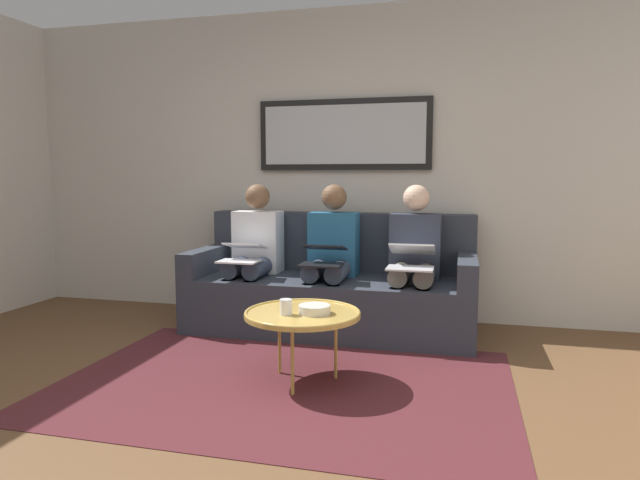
{
  "coord_description": "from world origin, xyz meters",
  "views": [
    {
      "loc": [
        -0.98,
        2.15,
        1.21
      ],
      "look_at": [
        0.0,
        -1.7,
        0.75
      ],
      "focal_mm": 31.39,
      "sensor_mm": 36.0,
      "label": 1
    }
  ],
  "objects": [
    {
      "name": "cup",
      "position": [
        -0.02,
        -0.82,
        0.46
      ],
      "size": [
        0.07,
        0.07,
        0.09
      ],
      "primitive_type": "cylinder",
      "color": "silver",
      "rests_on": "coffee_table"
    },
    {
      "name": "ground_plane",
      "position": [
        0.0,
        0.0,
        -0.05
      ],
      "size": [
        6.0,
        5.2,
        0.1
      ],
      "primitive_type": "cube",
      "color": "brown"
    },
    {
      "name": "laptop_silver",
      "position": [
        -0.64,
        -1.82,
        0.63
      ],
      "size": [
        0.32,
        0.39,
        0.17
      ],
      "color": "silver"
    },
    {
      "name": "person_right",
      "position": [
        0.64,
        -2.05,
        0.61
      ],
      "size": [
        0.38,
        0.58,
        1.14
      ],
      "color": "silver",
      "rests_on": "couch"
    },
    {
      "name": "framed_mirror",
      "position": [
        0.0,
        -2.51,
        1.55
      ],
      "size": [
        1.47,
        0.05,
        0.59
      ],
      "color": "black"
    },
    {
      "name": "person_middle",
      "position": [
        0.0,
        -2.05,
        0.61
      ],
      "size": [
        0.38,
        0.58,
        1.14
      ],
      "color": "#235B84",
      "rests_on": "couch"
    },
    {
      "name": "bowl",
      "position": [
        -0.17,
        -0.89,
        0.44
      ],
      "size": [
        0.18,
        0.18,
        0.05
      ],
      "primitive_type": "cylinder",
      "color": "beige",
      "rests_on": "coffee_table"
    },
    {
      "name": "coffee_table",
      "position": [
        -0.1,
        -0.9,
        0.41
      ],
      "size": [
        0.68,
        0.68,
        0.43
      ],
      "color": "tan",
      "rests_on": "ground_plane"
    },
    {
      "name": "couch",
      "position": [
        0.0,
        -2.12,
        0.31
      ],
      "size": [
        2.2,
        0.9,
        0.9
      ],
      "color": "#2D333D",
      "rests_on": "ground_plane"
    },
    {
      "name": "area_rug",
      "position": [
        0.0,
        -0.85,
        0.0
      ],
      "size": [
        2.6,
        1.8,
        0.01
      ],
      "primitive_type": "cube",
      "color": "#4C1E23",
      "rests_on": "ground_plane"
    },
    {
      "name": "laptop_black",
      "position": [
        0.0,
        -1.8,
        0.63
      ],
      "size": [
        0.31,
        0.34,
        0.15
      ],
      "color": "black"
    },
    {
      "name": "laptop_white",
      "position": [
        0.64,
        -1.8,
        0.62
      ],
      "size": [
        0.3,
        0.33,
        0.14
      ],
      "color": "white"
    },
    {
      "name": "wall_rear",
      "position": [
        0.0,
        -2.6,
        1.3
      ],
      "size": [
        6.0,
        0.12,
        2.6
      ],
      "primitive_type": "cube",
      "color": "beige",
      "rests_on": "ground_plane"
    },
    {
      "name": "person_left",
      "position": [
        -0.64,
        -2.05,
        0.61
      ],
      "size": [
        0.38,
        0.58,
        1.14
      ],
      "color": "#2D3342",
      "rests_on": "couch"
    }
  ]
}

